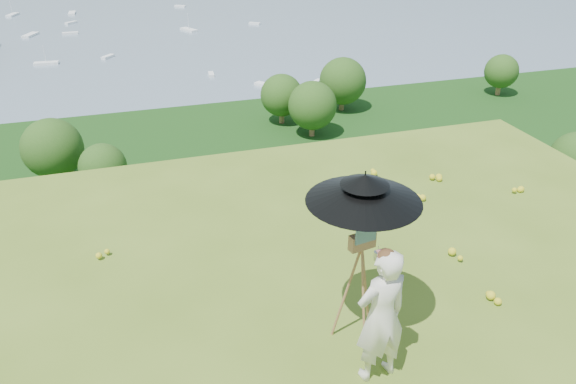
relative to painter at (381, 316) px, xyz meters
name	(u,v)px	position (x,y,z in m)	size (l,w,h in m)	color
forest_slope	(176,333)	(-0.50, 34.66, -29.85)	(140.00, 56.00, 22.00)	#163B10
shoreline_tier	(147,197)	(-0.50, 74.66, -36.85)	(170.00, 28.00, 8.00)	#726C5B
bay_water	(111,6)	(-0.50, 239.66, -34.85)	(700.00, 700.00, 0.00)	slate
slope_trees	(159,192)	(-0.50, 34.66, -15.85)	(110.00, 50.00, 6.00)	#234D17
harbor_town	(141,158)	(-0.50, 74.66, -30.35)	(110.00, 22.00, 5.00)	silver
moored_boats	(73,54)	(-13.00, 160.66, -34.50)	(140.00, 140.00, 0.70)	white
painter	(381,316)	(0.00, 0.00, 0.00)	(0.62, 0.40, 1.69)	white
field_easel	(359,284)	(0.01, 0.61, -0.02)	(0.63, 0.63, 1.65)	olive
sun_umbrella	(363,209)	(0.01, 0.64, 0.98)	(1.28, 1.28, 0.92)	black
painter_cap	(387,254)	(0.00, 0.00, 0.80)	(0.20, 0.24, 0.10)	#BD686E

